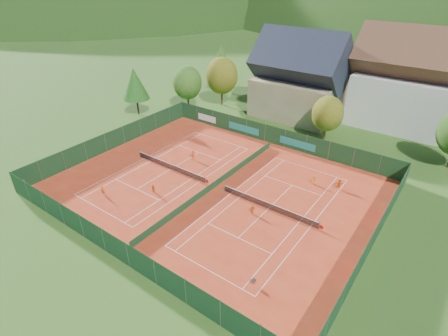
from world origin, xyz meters
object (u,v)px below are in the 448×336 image
(ball_hopper, at_px, (254,281))
(player_right_far_b, at_px, (339,184))
(chalet, at_px, (299,81))
(player_left_mid, at_px, (153,189))
(player_right_near, at_px, (252,210))
(player_right_far_a, at_px, (314,180))
(player_left_far, at_px, (193,155))
(hotel_block_a, at_px, (418,87))
(player_left_near, at_px, (103,190))

(ball_hopper, bearing_deg, player_right_far_b, 88.40)
(chalet, xyz_separation_m, player_left_mid, (-2.62, -35.65, -6.03))
(player_right_near, distance_m, player_right_far_a, 10.75)
(ball_hopper, distance_m, player_right_far_a, 19.36)
(player_left_far, bearing_deg, player_right_far_b, -173.98)
(player_left_mid, xyz_separation_m, player_right_far_a, (15.75, 13.98, 0.05))
(ball_hopper, bearing_deg, hotel_block_a, 85.93)
(hotel_block_a, distance_m, player_left_near, 53.26)
(player_right_near, height_order, player_right_far_a, player_right_far_a)
(player_right_far_b, bearing_deg, player_right_far_a, -13.71)
(player_left_mid, bearing_deg, player_right_far_b, 31.40)
(chalet, relative_size, ball_hopper, 20.25)
(player_right_far_a, bearing_deg, player_left_near, 29.20)
(chalet, xyz_separation_m, player_left_far, (-4.35, -25.78, -5.88))
(player_left_near, xyz_separation_m, player_right_near, (17.44, 7.80, -0.11))
(hotel_block_a, xyz_separation_m, player_left_far, (-23.35, -31.78, -6.64))
(chalet, xyz_separation_m, player_left_near, (-7.47, -39.73, -5.91))
(player_right_far_a, bearing_deg, player_left_mid, 29.53)
(player_left_near, bearing_deg, player_left_far, 61.06)
(hotel_block_a, bearing_deg, ball_hopper, -94.07)
(player_left_mid, height_order, player_right_far_b, player_right_far_b)
(ball_hopper, relative_size, player_left_near, 0.56)
(player_left_near, distance_m, player_left_far, 14.30)
(player_left_far, bearing_deg, ball_hopper, 135.36)
(hotel_block_a, bearing_deg, player_left_near, -120.06)
(player_left_near, xyz_separation_m, player_left_far, (3.12, 13.95, 0.03))
(player_left_mid, bearing_deg, player_right_far_a, 34.73)
(chalet, bearing_deg, player_left_near, -100.65)
(player_right_far_b, bearing_deg, ball_hopper, 58.69)
(chalet, distance_m, hotel_block_a, 19.94)
(hotel_block_a, relative_size, player_left_far, 14.53)
(player_left_mid, bearing_deg, player_right_near, 9.55)
(hotel_block_a, bearing_deg, player_right_far_a, -101.99)
(player_left_mid, xyz_separation_m, player_left_far, (-1.72, 9.87, 0.15))
(player_left_near, xyz_separation_m, player_right_far_a, (20.60, 18.07, -0.07))
(player_left_near, bearing_deg, player_right_far_b, 22.34)
(player_left_near, distance_m, player_right_far_a, 27.40)
(player_left_near, distance_m, player_right_near, 19.10)
(player_left_mid, bearing_deg, ball_hopper, -22.77)
(chalet, bearing_deg, player_right_near, -72.66)
(player_right_far_a, bearing_deg, hotel_block_a, -114.05)
(hotel_block_a, bearing_deg, player_left_mid, -117.44)
(hotel_block_a, height_order, player_left_far, hotel_block_a)
(hotel_block_a, bearing_deg, chalet, -162.47)
(player_right_far_a, distance_m, player_right_far_b, 3.23)
(player_left_far, distance_m, player_right_near, 15.58)
(chalet, height_order, player_left_mid, chalet)
(hotel_block_a, relative_size, ball_hopper, 27.00)
(chalet, xyz_separation_m, player_right_far_a, (13.13, -21.66, -5.98))
(ball_hopper, height_order, player_right_far_b, player_right_far_b)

